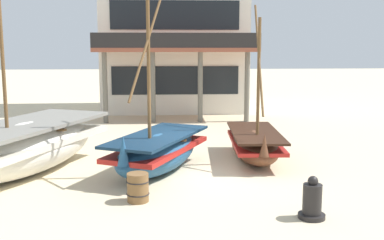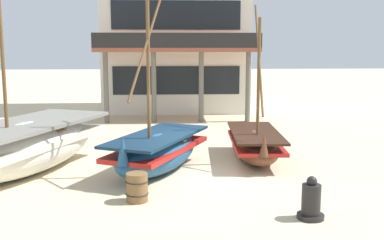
{
  "view_description": "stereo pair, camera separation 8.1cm",
  "coord_description": "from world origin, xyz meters",
  "px_view_note": "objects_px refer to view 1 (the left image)",
  "views": [
    {
      "loc": [
        -0.9,
        -13.41,
        3.72
      ],
      "look_at": [
        0.0,
        1.0,
        1.4
      ],
      "focal_mm": 43.59,
      "sensor_mm": 36.0,
      "label": 1
    },
    {
      "loc": [
        -0.82,
        -13.41,
        3.72
      ],
      "look_at": [
        0.0,
        1.0,
        1.4
      ],
      "focal_mm": 43.59,
      "sensor_mm": 36.0,
      "label": 2
    }
  ],
  "objects_px": {
    "fishing_boat_far_right": "(158,151)",
    "fishing_boat_near_left": "(255,144)",
    "fishing_boat_centre_large": "(25,146)",
    "wooden_barrel": "(138,187)",
    "harbor_building_main": "(174,19)",
    "capstan_winch": "(312,202)"
  },
  "relations": [
    {
      "from": "wooden_barrel",
      "to": "harbor_building_main",
      "type": "relative_size",
      "value": 0.07
    },
    {
      "from": "fishing_boat_far_right",
      "to": "capstan_winch",
      "type": "xyz_separation_m",
      "value": [
        3.38,
        -3.97,
        -0.25
      ]
    },
    {
      "from": "fishing_boat_centre_large",
      "to": "wooden_barrel",
      "type": "relative_size",
      "value": 11.42
    },
    {
      "from": "fishing_boat_centre_large",
      "to": "fishing_boat_far_right",
      "type": "bearing_deg",
      "value": -1.81
    },
    {
      "from": "fishing_boat_near_left",
      "to": "capstan_winch",
      "type": "bearing_deg",
      "value": -87.64
    },
    {
      "from": "fishing_boat_near_left",
      "to": "harbor_building_main",
      "type": "height_order",
      "value": "harbor_building_main"
    },
    {
      "from": "fishing_boat_centre_large",
      "to": "fishing_boat_far_right",
      "type": "xyz_separation_m",
      "value": [
        3.86,
        -0.12,
        -0.19
      ]
    },
    {
      "from": "fishing_boat_near_left",
      "to": "fishing_boat_centre_large",
      "type": "relative_size",
      "value": 0.63
    },
    {
      "from": "capstan_winch",
      "to": "harbor_building_main",
      "type": "xyz_separation_m",
      "value": [
        -2.54,
        18.14,
        4.86
      ]
    },
    {
      "from": "fishing_boat_far_right",
      "to": "capstan_winch",
      "type": "height_order",
      "value": "fishing_boat_far_right"
    },
    {
      "from": "fishing_boat_far_right",
      "to": "fishing_boat_near_left",
      "type": "bearing_deg",
      "value": 22.19
    },
    {
      "from": "fishing_boat_centre_large",
      "to": "harbor_building_main",
      "type": "distance_m",
      "value": 15.46
    },
    {
      "from": "capstan_winch",
      "to": "harbor_building_main",
      "type": "bearing_deg",
      "value": 97.97
    },
    {
      "from": "capstan_winch",
      "to": "wooden_barrel",
      "type": "xyz_separation_m",
      "value": [
        -3.83,
        1.34,
        -0.03
      ]
    },
    {
      "from": "fishing_boat_near_left",
      "to": "fishing_boat_centre_large",
      "type": "bearing_deg",
      "value": -170.55
    },
    {
      "from": "fishing_boat_far_right",
      "to": "fishing_boat_centre_large",
      "type": "bearing_deg",
      "value": 178.19
    },
    {
      "from": "fishing_boat_near_left",
      "to": "fishing_boat_far_right",
      "type": "xyz_separation_m",
      "value": [
        -3.16,
        -1.29,
        0.1
      ]
    },
    {
      "from": "fishing_boat_centre_large",
      "to": "fishing_boat_far_right",
      "type": "distance_m",
      "value": 3.86
    },
    {
      "from": "fishing_boat_near_left",
      "to": "capstan_winch",
      "type": "xyz_separation_m",
      "value": [
        0.22,
        -5.26,
        -0.16
      ]
    },
    {
      "from": "fishing_boat_near_left",
      "to": "harbor_building_main",
      "type": "relative_size",
      "value": 0.48
    },
    {
      "from": "fishing_boat_far_right",
      "to": "harbor_building_main",
      "type": "bearing_deg",
      "value": 86.61
    },
    {
      "from": "fishing_boat_far_right",
      "to": "wooden_barrel",
      "type": "relative_size",
      "value": 8.11
    }
  ]
}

